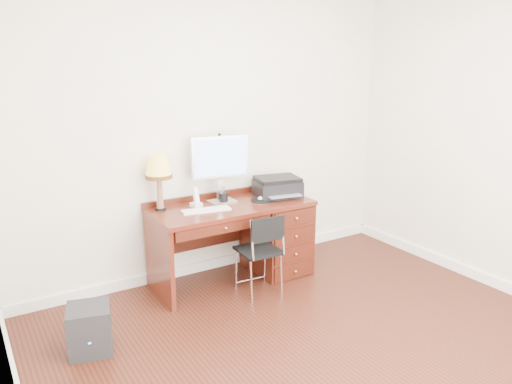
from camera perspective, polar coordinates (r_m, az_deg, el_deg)
ground at (r=3.86m, az=7.95°, el=-17.34°), size 4.00×4.00×0.00m
room_shell at (r=4.27m, az=2.46°, el=-13.02°), size 4.00×4.00×4.00m
desk at (r=4.88m, az=0.55°, el=-4.65°), size 1.50×0.67×0.75m
monitor at (r=4.62m, az=-4.17°, el=3.59°), size 0.54×0.21×0.62m
keyboard at (r=4.44m, az=-5.71°, el=-2.06°), size 0.45×0.19×0.02m
mouse_pad at (r=4.73m, az=0.71°, el=-0.84°), size 0.21×0.21×0.04m
printer at (r=4.88m, az=2.46°, el=0.62°), size 0.48×0.41×0.19m
leg_lamp at (r=4.44m, az=-11.08°, el=2.44°), size 0.24×0.24×0.49m
phone at (r=4.56m, az=-6.87°, el=-1.04°), size 0.10×0.10×0.18m
pen_cup at (r=4.65m, az=-3.72°, el=-0.68°), size 0.08×0.08×0.10m
chair at (r=4.42m, az=0.69°, el=-6.22°), size 0.38×0.38×0.75m
equipment_box at (r=3.91m, az=-18.46°, el=-14.64°), size 0.37×0.37×0.35m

